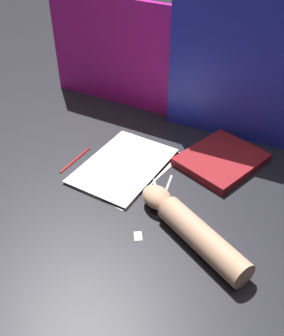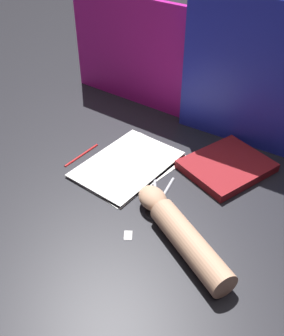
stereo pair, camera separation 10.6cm
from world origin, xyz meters
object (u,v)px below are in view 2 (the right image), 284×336
Objects in this scene: scissors at (157,204)px; paper_stack at (128,165)px; hand_forearm at (181,233)px; book_closed at (227,166)px.

paper_stack is at bearing 153.68° from scissors.
paper_stack is at bearing 152.21° from hand_forearm.
hand_forearm is at bearing -27.79° from paper_stack.
book_closed reaches higher than paper_stack.
paper_stack is 0.29m from book_closed.
hand_forearm reaches higher than scissors.
book_closed is at bearing 74.55° from scissors.
book_closed is (0.24, 0.17, 0.01)m from paper_stack.
hand_forearm is (0.05, -0.32, 0.02)m from book_closed.
book_closed is at bearing 99.28° from hand_forearm.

